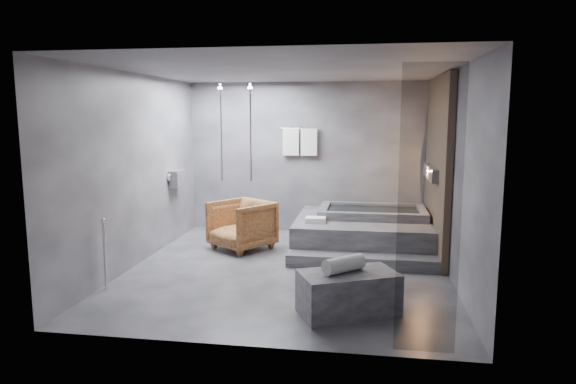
# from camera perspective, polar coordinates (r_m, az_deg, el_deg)

# --- Properties ---
(room) EXTENTS (5.00, 5.04, 2.82)m
(room) POSITION_cam_1_polar(r_m,az_deg,el_deg) (7.33, 3.33, 4.88)
(room) COLOR #313134
(room) RESTS_ON ground
(tub_deck) EXTENTS (2.20, 2.00, 0.50)m
(tub_deck) POSITION_cam_1_polar(r_m,az_deg,el_deg) (8.71, 8.32, -4.46)
(tub_deck) COLOR #373739
(tub_deck) RESTS_ON ground
(tub_step) EXTENTS (2.20, 0.36, 0.18)m
(tub_step) POSITION_cam_1_polar(r_m,az_deg,el_deg) (7.61, 8.19, -7.63)
(tub_step) COLOR #373739
(tub_step) RESTS_ON ground
(concrete_bench) EXTENTS (1.21, 0.98, 0.48)m
(concrete_bench) POSITION_cam_1_polar(r_m,az_deg,el_deg) (5.86, 6.70, -11.09)
(concrete_bench) COLOR #333335
(concrete_bench) RESTS_ON ground
(driftwood_chair) EXTENTS (1.22, 1.23, 0.81)m
(driftwood_chair) POSITION_cam_1_polar(r_m,az_deg,el_deg) (8.51, -5.17, -3.65)
(driftwood_chair) COLOR #4F2B13
(driftwood_chair) RESTS_ON ground
(rolled_towel) EXTENTS (0.48, 0.47, 0.18)m
(rolled_towel) POSITION_cam_1_polar(r_m,az_deg,el_deg) (5.76, 6.22, -7.99)
(rolled_towel) COLOR silver
(rolled_towel) RESTS_ON concrete_bench
(deck_towel) EXTENTS (0.33, 0.25, 0.09)m
(deck_towel) POSITION_cam_1_polar(r_m,az_deg,el_deg) (8.20, 3.08, -3.11)
(deck_towel) COLOR white
(deck_towel) RESTS_ON tub_deck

